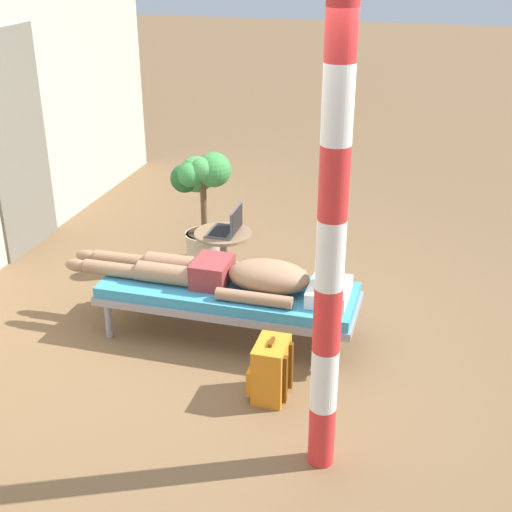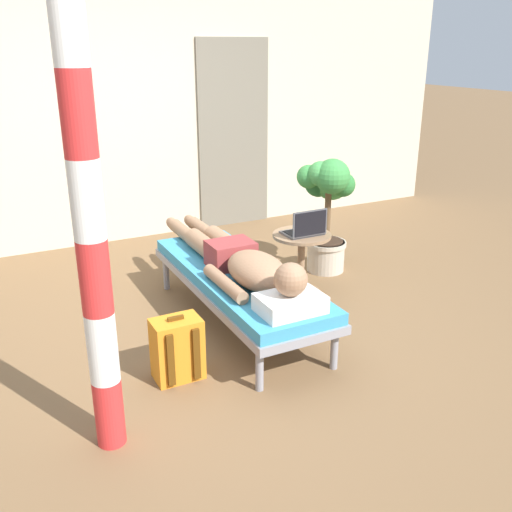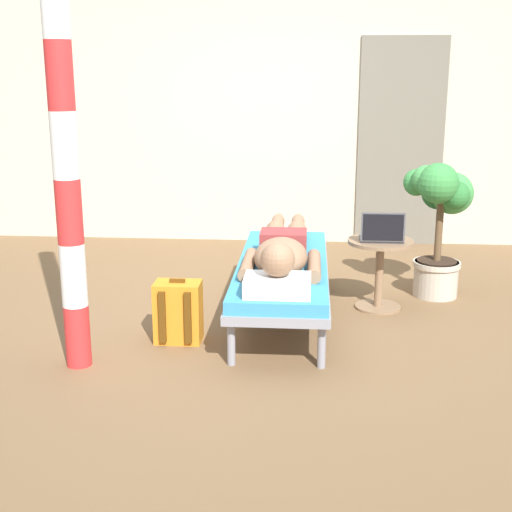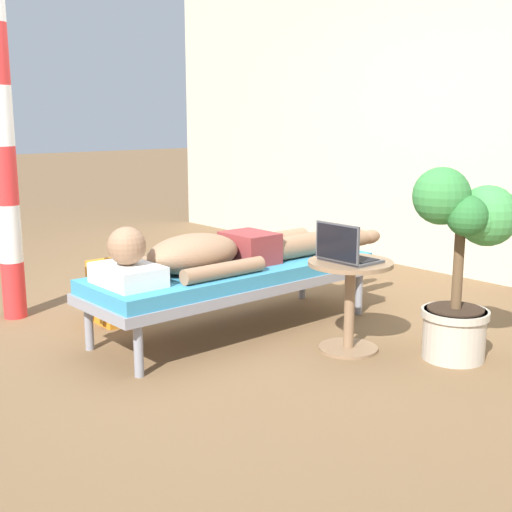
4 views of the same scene
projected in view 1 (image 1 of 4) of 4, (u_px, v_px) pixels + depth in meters
ground_plane at (220, 350)px, 5.15m from camera, size 40.00×40.00×0.00m
house_door_panel at (19, 144)px, 6.41m from camera, size 0.84×0.03×2.04m
lounge_chair at (228, 294)px, 5.20m from camera, size 0.64×1.92×0.42m
person_reclining at (237, 275)px, 5.11m from camera, size 0.53×2.17×0.32m
side_table at (223, 251)px, 5.88m from camera, size 0.48×0.48×0.52m
laptop at (229, 226)px, 5.77m from camera, size 0.31×0.24×0.23m
backpack at (271, 370)px, 4.57m from camera, size 0.30×0.26×0.42m
potted_plant at (202, 192)px, 6.25m from camera, size 0.55×0.57×1.06m
porch_post at (330, 254)px, 3.53m from camera, size 0.15×0.15×2.64m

